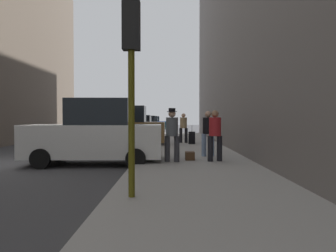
# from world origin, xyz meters

# --- Properties ---
(ground_plane) EXTENTS (120.00, 120.00, 0.00)m
(ground_plane) POSITION_xyz_m (0.00, 0.00, 0.00)
(ground_plane) COLOR #38383A
(sidewalk) EXTENTS (4.00, 40.00, 0.15)m
(sidewalk) POSITION_xyz_m (6.00, 0.00, 0.07)
(sidewalk) COLOR gray
(sidewalk) RESTS_ON ground_plane
(parked_white_van) EXTENTS (4.65, 2.17, 2.25)m
(parked_white_van) POSITION_xyz_m (2.65, -0.12, 1.03)
(parked_white_van) COLOR silver
(parked_white_van) RESTS_ON ground_plane
(parked_bronze_suv) EXTENTS (4.60, 2.07, 2.25)m
(parked_bronze_suv) POSITION_xyz_m (2.65, 6.70, 1.03)
(parked_bronze_suv) COLOR brown
(parked_bronze_suv) RESTS_ON ground_plane
(parked_red_hatchback) EXTENTS (4.24, 2.14, 1.79)m
(parked_red_hatchback) POSITION_xyz_m (2.65, 13.14, 0.85)
(parked_red_hatchback) COLOR #B2191E
(parked_red_hatchback) RESTS_ON ground_plane
(parked_gray_coupe) EXTENTS (4.27, 2.18, 1.79)m
(parked_gray_coupe) POSITION_xyz_m (2.65, 20.00, 0.85)
(parked_gray_coupe) COLOR slate
(parked_gray_coupe) RESTS_ON ground_plane
(parked_dark_green_sedan) EXTENTS (4.24, 2.13, 1.79)m
(parked_dark_green_sedan) POSITION_xyz_m (2.65, 26.74, 0.85)
(parked_dark_green_sedan) COLOR #193828
(parked_dark_green_sedan) RESTS_ON ground_plane
(parked_blue_sedan) EXTENTS (4.22, 2.11, 1.79)m
(parked_blue_sedan) POSITION_xyz_m (2.65, 32.97, 0.85)
(parked_blue_sedan) COLOR navy
(parked_blue_sedan) RESTS_ON ground_plane
(fire_hydrant) EXTENTS (0.42, 0.22, 0.70)m
(fire_hydrant) POSITION_xyz_m (4.45, 3.99, 0.50)
(fire_hydrant) COLOR red
(fire_hydrant) RESTS_ON sidewalk
(traffic_light) EXTENTS (0.32, 0.32, 3.60)m
(traffic_light) POSITION_xyz_m (4.50, -5.28, 2.76)
(traffic_light) COLOR #514C0F
(traffic_light) RESTS_ON sidewalk
(pedestrian_in_tan_coat) EXTENTS (0.53, 0.50, 1.71)m
(pedestrian_in_tan_coat) POSITION_xyz_m (5.99, 7.68, 1.10)
(pedestrian_in_tan_coat) COLOR black
(pedestrian_in_tan_coat) RESTS_ON sidewalk
(pedestrian_in_red_jacket) EXTENTS (0.52, 0.46, 1.71)m
(pedestrian_in_red_jacket) POSITION_xyz_m (6.71, -0.35, 1.10)
(pedestrian_in_red_jacket) COLOR black
(pedestrian_in_red_jacket) RESTS_ON sidewalk
(pedestrian_in_jeans) EXTENTS (0.53, 0.48, 1.71)m
(pedestrian_in_jeans) POSITION_xyz_m (6.65, 1.09, 1.10)
(pedestrian_in_jeans) COLOR #728CB2
(pedestrian_in_jeans) RESTS_ON sidewalk
(pedestrian_with_beanie) EXTENTS (0.52, 0.44, 1.78)m
(pedestrian_with_beanie) POSITION_xyz_m (5.27, -0.46, 1.14)
(pedestrian_with_beanie) COLOR #333338
(pedestrian_with_beanie) RESTS_ON sidewalk
(rolling_suitcase) EXTENTS (0.41, 0.59, 1.04)m
(rolling_suitcase) POSITION_xyz_m (6.43, 6.94, 0.49)
(rolling_suitcase) COLOR black
(rolling_suitcase) RESTS_ON sidewalk
(duffel_bag) EXTENTS (0.32, 0.44, 0.28)m
(duffel_bag) POSITION_xyz_m (5.90, 0.03, 0.29)
(duffel_bag) COLOR #472D19
(duffel_bag) RESTS_ON sidewalk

